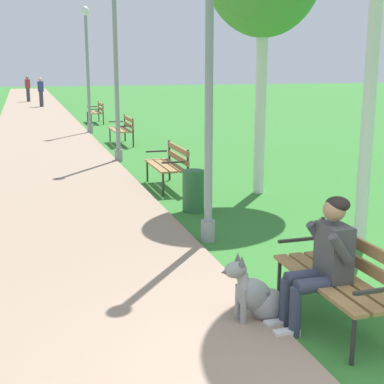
# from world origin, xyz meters

# --- Properties ---
(paved_path) EXTENTS (3.24, 60.00, 0.04)m
(paved_path) POSITION_xyz_m (-1.81, 24.00, 0.02)
(paved_path) COLOR gray
(paved_path) RESTS_ON ground
(park_bench_near) EXTENTS (0.55, 1.50, 0.85)m
(park_bench_near) POSITION_xyz_m (0.38, 1.09, 0.51)
(park_bench_near) COLOR olive
(park_bench_near) RESTS_ON ground
(park_bench_mid) EXTENTS (0.55, 1.50, 0.85)m
(park_bench_mid) POSITION_xyz_m (0.33, 7.34, 0.51)
(park_bench_mid) COLOR olive
(park_bench_mid) RESTS_ON ground
(park_bench_far) EXTENTS (0.55, 1.50, 0.85)m
(park_bench_far) POSITION_xyz_m (0.50, 13.64, 0.51)
(park_bench_far) COLOR olive
(park_bench_far) RESTS_ON ground
(park_bench_furthest) EXTENTS (0.55, 1.50, 0.85)m
(park_bench_furthest) POSITION_xyz_m (0.53, 20.14, 0.51)
(park_bench_furthest) COLOR olive
(park_bench_furthest) RESTS_ON ground
(person_seated_on_near_bench) EXTENTS (0.74, 0.49, 1.25)m
(person_seated_on_near_bench) POSITION_xyz_m (0.17, 1.09, 0.68)
(person_seated_on_near_bench) COLOR #33384C
(person_seated_on_near_bench) RESTS_ON ground
(dog_grey) EXTENTS (0.83, 0.30, 0.71)m
(dog_grey) POSITION_xyz_m (-0.35, 1.35, 0.26)
(dog_grey) COLOR gray
(dog_grey) RESTS_ON ground
(lamp_post_near) EXTENTS (0.24, 0.24, 4.37)m
(lamp_post_near) POSITION_xyz_m (-0.02, 3.84, 2.26)
(lamp_post_near) COLOR gray
(lamp_post_near) RESTS_ON ground
(lamp_post_mid) EXTENTS (0.24, 0.24, 4.47)m
(lamp_post_mid) POSITION_xyz_m (-0.13, 10.65, 2.31)
(lamp_post_mid) COLOR gray
(lamp_post_mid) RESTS_ON ground
(lamp_post_far) EXTENTS (0.24, 0.24, 4.31)m
(lamp_post_far) POSITION_xyz_m (-0.14, 16.77, 2.23)
(lamp_post_far) COLOR gray
(lamp_post_far) RESTS_ON ground
(litter_bin) EXTENTS (0.36, 0.36, 0.70)m
(litter_bin) POSITION_xyz_m (0.25, 5.43, 0.35)
(litter_bin) COLOR #2D6638
(litter_bin) RESTS_ON ground
(pedestrian_distant) EXTENTS (0.32, 0.22, 1.65)m
(pedestrian_distant) POSITION_xyz_m (-1.36, 29.62, 0.84)
(pedestrian_distant) COLOR #383842
(pedestrian_distant) RESTS_ON ground
(pedestrian_further_distant) EXTENTS (0.32, 0.22, 1.65)m
(pedestrian_further_distant) POSITION_xyz_m (-2.01, 34.31, 0.84)
(pedestrian_further_distant) COLOR #383842
(pedestrian_further_distant) RESTS_ON ground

